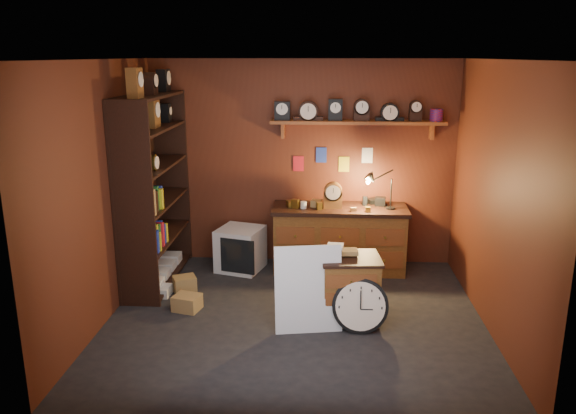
% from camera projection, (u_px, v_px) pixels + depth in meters
% --- Properties ---
extents(floor, '(4.00, 4.00, 0.00)m').
position_uv_depth(floor, '(295.00, 318.00, 6.04)').
color(floor, black).
rests_on(floor, ground).
extents(room_shell, '(4.02, 3.62, 2.71)m').
position_uv_depth(room_shell, '(301.00, 159.00, 5.69)').
color(room_shell, '#582615').
rests_on(room_shell, ground).
extents(shelving_unit, '(0.47, 1.60, 2.58)m').
position_uv_depth(shelving_unit, '(151.00, 182.00, 6.76)').
color(shelving_unit, black).
rests_on(shelving_unit, ground).
extents(workbench, '(1.74, 0.66, 1.36)m').
position_uv_depth(workbench, '(339.00, 235.00, 7.31)').
color(workbench, brown).
rests_on(workbench, ground).
extents(low_cabinet, '(0.66, 0.57, 0.79)m').
position_uv_depth(low_cabinet, '(350.00, 286.00, 5.93)').
color(low_cabinet, brown).
rests_on(low_cabinet, ground).
extents(big_round_clock, '(0.57, 0.18, 0.57)m').
position_uv_depth(big_round_clock, '(360.00, 306.00, 5.69)').
color(big_round_clock, black).
rests_on(big_round_clock, ground).
extents(white_panel, '(0.71, 0.30, 0.90)m').
position_uv_depth(white_panel, '(308.00, 329.00, 5.81)').
color(white_panel, silver).
rests_on(white_panel, ground).
extents(mini_fridge, '(0.67, 0.69, 0.56)m').
position_uv_depth(mini_fridge, '(240.00, 249.00, 7.36)').
color(mini_fridge, silver).
rests_on(mini_fridge, ground).
extents(floor_box_a, '(0.33, 0.30, 0.17)m').
position_uv_depth(floor_box_a, '(187.00, 303.00, 6.22)').
color(floor_box_a, '#9C7944').
rests_on(floor_box_a, ground).
extents(floor_box_b, '(0.20, 0.24, 0.11)m').
position_uv_depth(floor_box_b, '(162.00, 291.00, 6.60)').
color(floor_box_b, white).
rests_on(floor_box_b, ground).
extents(floor_box_c, '(0.32, 0.30, 0.19)m').
position_uv_depth(floor_box_c, '(185.00, 284.00, 6.69)').
color(floor_box_c, '#9C7944').
rests_on(floor_box_c, ground).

